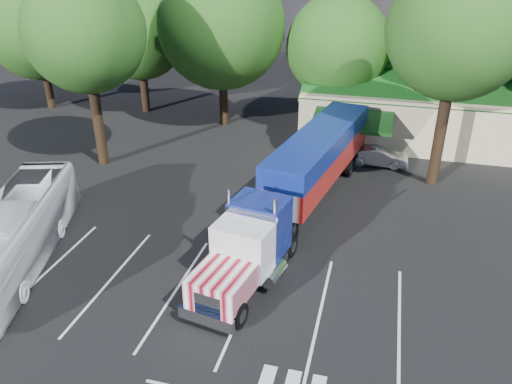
% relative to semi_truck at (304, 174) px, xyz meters
% --- Properties ---
extents(ground, '(120.00, 120.00, 0.00)m').
position_rel_semi_truck_xyz_m(ground, '(-4.16, -2.60, -2.37)').
color(ground, black).
rests_on(ground, ground).
extents(event_hall, '(24.20, 14.12, 5.55)m').
position_rel_semi_truck_xyz_m(event_hall, '(9.58, 15.21, -0.16)').
color(event_hall, beige).
rests_on(event_hall, ground).
extents(tree_row_a, '(9.00, 9.00, 11.68)m').
position_rel_semi_truck_xyz_m(tree_row_a, '(-26.16, 13.90, 4.79)').
color(tree_row_a, black).
rests_on(tree_row_a, ground).
extents(tree_row_b, '(8.40, 8.40, 11.35)m').
position_rel_semi_truck_xyz_m(tree_row_b, '(-17.16, 15.20, 4.76)').
color(tree_row_b, black).
rests_on(tree_row_b, ground).
extents(tree_row_c, '(10.00, 10.00, 13.05)m').
position_rel_semi_truck_xyz_m(tree_row_c, '(-9.16, 13.60, 5.67)').
color(tree_row_c, black).
rests_on(tree_row_c, ground).
extents(tree_row_d, '(8.00, 8.00, 10.60)m').
position_rel_semi_truck_xyz_m(tree_row_d, '(-0.16, 14.90, 4.21)').
color(tree_row_d, black).
rests_on(tree_row_d, ground).
extents(tree_row_e, '(9.60, 9.60, 12.90)m').
position_rel_semi_truck_xyz_m(tree_row_e, '(8.84, 15.40, 5.72)').
color(tree_row_e, black).
rests_on(tree_row_e, ground).
extents(tree_near_left, '(7.60, 7.60, 12.65)m').
position_rel_semi_truck_xyz_m(tree_near_left, '(-14.66, 3.40, 6.44)').
color(tree_near_left, black).
rests_on(tree_near_left, ground).
extents(tree_near_right, '(8.00, 8.00, 13.50)m').
position_rel_semi_truck_xyz_m(tree_near_right, '(7.34, 5.90, 7.09)').
color(tree_near_right, black).
rests_on(tree_near_right, ground).
extents(semi_truck, '(6.01, 20.12, 4.19)m').
position_rel_semi_truck_xyz_m(semi_truck, '(0.00, 0.00, 0.00)').
color(semi_truck, black).
rests_on(semi_truck, ground).
extents(woman, '(0.44, 0.63, 1.62)m').
position_rel_semi_truck_xyz_m(woman, '(-1.72, -2.77, -1.56)').
color(woman, black).
rests_on(woman, ground).
extents(bicycle, '(1.51, 1.84, 0.94)m').
position_rel_semi_truck_xyz_m(bicycle, '(-2.36, -1.60, -1.90)').
color(bicycle, black).
rests_on(bicycle, ground).
extents(tour_bus, '(6.04, 11.78, 3.20)m').
position_rel_semi_truck_xyz_m(tour_bus, '(-12.21, -8.44, -0.77)').
color(tour_bus, white).
rests_on(tour_bus, ground).
extents(silver_sedan, '(4.01, 1.41, 1.32)m').
position_rel_semi_truck_xyz_m(silver_sedan, '(3.83, 7.90, -1.71)').
color(silver_sedan, '#B4B8BC').
rests_on(silver_sedan, ground).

